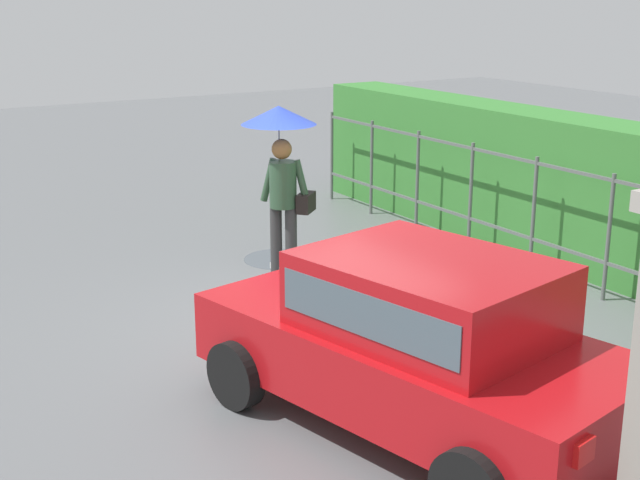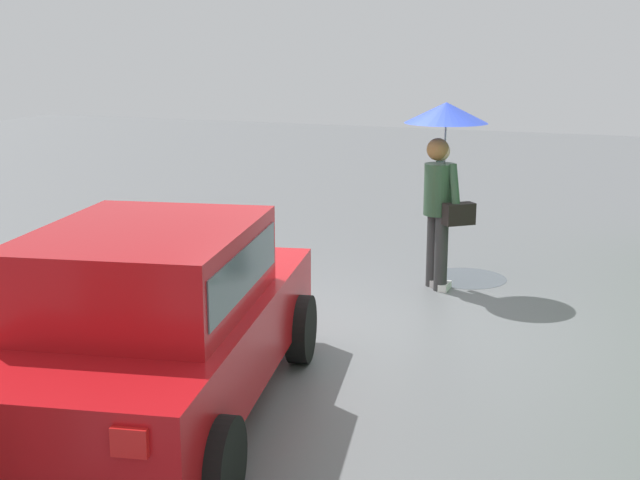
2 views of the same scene
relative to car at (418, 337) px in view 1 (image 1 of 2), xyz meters
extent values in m
plane|color=slate|center=(-2.46, 0.50, -0.80)|extent=(40.00, 40.00, 0.00)
cube|color=#B71116|center=(-0.06, -0.01, -0.22)|extent=(3.96, 2.39, 0.60)
cube|color=#B71116|center=(0.09, 0.02, 0.38)|extent=(2.16, 1.81, 0.60)
cube|color=#4C5B66|center=(0.09, 0.02, 0.40)|extent=(2.02, 1.80, 0.33)
cylinder|color=black|center=(-1.10, -1.10, -0.50)|extent=(0.62, 0.30, 0.60)
cylinder|color=black|center=(-1.46, 0.54, -0.50)|extent=(0.62, 0.30, 0.60)
cylinder|color=black|center=(0.98, 1.08, -0.50)|extent=(0.62, 0.30, 0.60)
cube|color=red|center=(1.88, -0.15, -0.07)|extent=(0.10, 0.21, 0.16)
cylinder|color=#333333|center=(-4.23, 1.00, -0.37)|extent=(0.15, 0.15, 0.86)
cylinder|color=#333333|center=(-4.08, 1.13, -0.37)|extent=(0.15, 0.15, 0.86)
cube|color=white|center=(-4.27, 1.04, -0.76)|extent=(0.26, 0.10, 0.08)
cube|color=white|center=(-4.12, 1.18, -0.76)|extent=(0.26, 0.10, 0.08)
cylinder|color=#2D4C33|center=(-4.16, 1.06, 0.35)|extent=(0.34, 0.34, 0.58)
sphere|color=#DBAD89|center=(-4.16, 1.06, 0.78)|extent=(0.22, 0.22, 0.22)
sphere|color=olive|center=(-4.14, 1.04, 0.80)|extent=(0.25, 0.25, 0.25)
cylinder|color=#2D4C33|center=(-4.37, 0.98, 0.37)|extent=(0.23, 0.22, 0.56)
cylinder|color=#2D4C33|center=(-4.05, 1.27, 0.37)|extent=(0.23, 0.22, 0.56)
cylinder|color=#B2B2B7|center=(-4.28, 1.09, 0.69)|extent=(0.02, 0.02, 0.77)
cone|color=blue|center=(-4.28, 1.09, 1.19)|extent=(0.94, 0.94, 0.23)
cube|color=black|center=(-4.04, 1.33, 0.11)|extent=(0.35, 0.36, 0.24)
cylinder|color=#59605B|center=(-7.30, 3.74, -0.05)|extent=(0.05, 0.05, 1.50)
cylinder|color=#59605B|center=(-6.10, 3.74, -0.05)|extent=(0.05, 0.05, 1.50)
cylinder|color=#59605B|center=(-4.91, 3.74, -0.05)|extent=(0.05, 0.05, 1.50)
cylinder|color=#59605B|center=(-3.72, 3.74, -0.05)|extent=(0.05, 0.05, 1.50)
cylinder|color=#59605B|center=(-2.52, 3.74, -0.05)|extent=(0.05, 0.05, 1.50)
cylinder|color=#59605B|center=(-1.33, 3.74, -0.05)|extent=(0.05, 0.05, 1.50)
cube|color=#59605B|center=(-2.52, 3.74, 0.62)|extent=(9.54, 0.03, 0.04)
cube|color=#59605B|center=(-2.52, 3.74, -0.35)|extent=(9.54, 0.03, 0.04)
cube|color=#387F33|center=(-2.52, 4.53, 0.15)|extent=(10.54, 0.90, 1.90)
cylinder|color=#4C545B|center=(-1.99, -0.47, -0.80)|extent=(0.83, 0.83, 0.00)
cylinder|color=#4C545B|center=(-4.70, 1.30, -0.80)|extent=(0.96, 0.96, 0.00)
camera|label=1|loc=(5.18, -4.07, 2.69)|focal=49.24mm
camera|label=2|loc=(4.98, 3.34, 1.93)|focal=47.34mm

